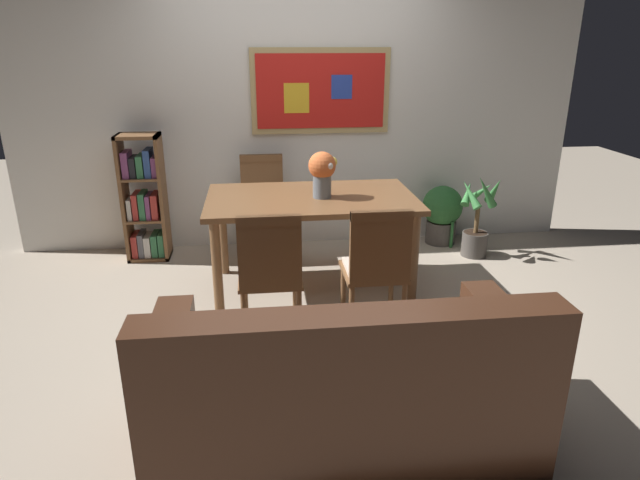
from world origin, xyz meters
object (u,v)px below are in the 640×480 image
at_px(dining_chair_near_left, 270,268).
at_px(leather_couch, 343,389).
at_px(bookshelf, 145,201).
at_px(flower_vase, 322,171).
at_px(dining_chair_far_left, 263,198).
at_px(potted_palm, 477,223).
at_px(dining_chair_near_right, 376,262).
at_px(dining_table, 311,208).
at_px(potted_ivy, 442,212).

height_order(dining_chair_near_left, leather_couch, dining_chair_near_left).
distance_m(leather_couch, bookshelf, 2.97).
bearing_deg(flower_vase, leather_couch, -93.72).
xyz_separation_m(dining_chair_near_left, flower_vase, (0.42, 0.79, 0.43)).
distance_m(dining_chair_far_left, potted_palm, 1.95).
xyz_separation_m(dining_chair_far_left, bookshelf, (-1.03, 0.03, -0.01)).
height_order(dining_chair_near_right, dining_chair_far_left, same).
distance_m(dining_table, leather_couch, 1.83).
distance_m(dining_chair_near_left, potted_ivy, 2.44).
height_order(dining_chair_far_left, potted_ivy, dining_chair_far_left).
height_order(dining_chair_near_right, leather_couch, dining_chair_near_right).
bearing_deg(dining_chair_near_right, dining_chair_near_left, -178.60).
distance_m(dining_chair_far_left, flower_vase, 1.03).
height_order(dining_chair_near_left, potted_ivy, dining_chair_near_left).
distance_m(dining_chair_near_right, flower_vase, 0.92).
relative_size(dining_chair_near_right, dining_chair_far_left, 1.00).
relative_size(dining_table, dining_chair_near_right, 1.72).
relative_size(dining_chair_near_left, potted_palm, 1.16).
xyz_separation_m(potted_ivy, potted_palm, (0.20, -0.37, 0.01)).
relative_size(dining_chair_near_right, potted_ivy, 1.56).
bearing_deg(dining_table, dining_chair_far_left, 114.37).
relative_size(dining_table, potted_palm, 1.99).
relative_size(bookshelf, potted_ivy, 1.92).
height_order(dining_chair_near_right, potted_palm, dining_chair_near_right).
bearing_deg(dining_chair_near_right, potted_ivy, 59.19).
height_order(dining_chair_far_left, flower_vase, flower_vase).
xyz_separation_m(bookshelf, potted_palm, (2.95, -0.30, -0.21)).
distance_m(dining_chair_near_left, leather_couch, 1.04).
xyz_separation_m(potted_ivy, flower_vase, (-1.28, -0.94, 0.65)).
bearing_deg(bookshelf, leather_couch, -62.60).
xyz_separation_m(dining_table, potted_palm, (1.56, 0.53, -0.35)).
distance_m(potted_ivy, flower_vase, 1.71).
relative_size(bookshelf, flower_vase, 3.26).
bearing_deg(flower_vase, dining_chair_far_left, 117.89).
distance_m(dining_chair_near_right, dining_chair_near_left, 0.67).
bearing_deg(potted_ivy, dining_table, -146.27).
bearing_deg(dining_table, dining_chair_near_right, -67.79).
bearing_deg(dining_chair_near_left, dining_chair_far_left, 90.65).
bearing_deg(flower_vase, potted_ivy, 36.34).
bearing_deg(dining_table, leather_couch, -91.13).
relative_size(dining_chair_near_left, leather_couch, 0.51).
distance_m(dining_chair_near_right, potted_ivy, 2.01).
bearing_deg(potted_palm, dining_chair_near_right, -132.33).
xyz_separation_m(dining_chair_near_right, potted_ivy, (1.02, 1.72, -0.23)).
bearing_deg(potted_palm, dining_table, -161.08).
bearing_deg(bookshelf, potted_palm, -5.77).
bearing_deg(potted_palm, flower_vase, -158.99).
bearing_deg(potted_palm, potted_ivy, 118.47).
relative_size(leather_couch, potted_palm, 2.29).
relative_size(dining_table, flower_vase, 4.56).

